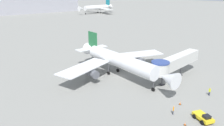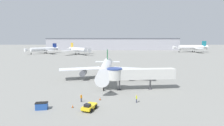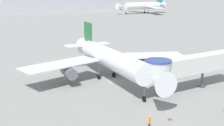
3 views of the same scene
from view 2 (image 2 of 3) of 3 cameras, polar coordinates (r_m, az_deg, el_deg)
ground_plane at (r=59.10m, az=-1.68°, el=-5.79°), size 800.00×800.00×0.00m
main_airplane at (r=58.54m, az=-2.00°, el=-1.79°), size 33.19×32.15×9.77m
jet_bridge at (r=48.53m, az=7.94°, el=-3.53°), size 18.84×5.10×6.07m
pushback_tug_yellow at (r=35.63m, az=-7.48°, el=-13.94°), size 2.98×3.97×1.47m
service_container_blue at (r=38.30m, az=-21.98°, el=-12.86°), size 2.55×1.64×1.41m
traffic_cone_near_nose at (r=40.91m, az=-3.94°, el=-11.51°), size 0.43×0.43×0.72m
traffic_cone_apron_front at (r=37.49m, az=-12.74°, el=-13.59°), size 0.38×0.38×0.63m
ground_crew_marshaller at (r=39.98m, az=-10.00°, el=-11.03°), size 0.40×0.35×1.79m
ground_crew_wing_walker at (r=39.37m, az=8.00°, el=-11.28°), size 0.24×0.37×1.79m
background_jet_blue_tail at (r=182.48m, az=-21.44°, el=4.22°), size 26.74×28.23×9.86m
background_jet_gold_tail at (r=160.74m, az=-10.89°, el=4.32°), size 26.12×26.77×10.59m
background_jet_teal_tail at (r=206.72m, az=24.55°, el=4.66°), size 37.94×37.42×12.10m
terminal_building at (r=232.51m, az=0.23°, el=6.22°), size 170.57×18.96×15.34m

